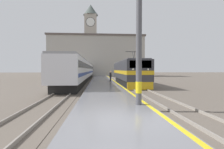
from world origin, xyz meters
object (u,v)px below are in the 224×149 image
Objects in this scene: passenger_train at (84,70)px; person_on_platform at (110,76)px; locomotive_train at (129,72)px; clock_tower at (91,38)px; catenary_mast at (140,32)px.

person_on_platform is at bearing -68.40° from passenger_train.
clock_tower is at bearing 99.57° from locomotive_train.
locomotive_train is 45.91m from clock_tower.
passenger_train is 30.77m from catenary_mast.
locomotive_train is at bearing -80.43° from clock_tower.
locomotive_train is 2.96m from person_on_platform.
locomotive_train is 15.90m from passenger_train.
catenary_mast is (5.30, -30.23, 2.12)m from passenger_train.
locomotive_train is 0.30× the size of passenger_train.
catenary_mast is at bearing -88.99° from person_on_platform.
locomotive_train reaches higher than passenger_train.
clock_tower is (-7.33, 43.48, 12.80)m from locomotive_train.
clock_tower is at bearing 94.88° from catenary_mast.
clock_tower is at bearing 89.60° from passenger_train.
passenger_train is 31.41× the size of person_on_platform.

